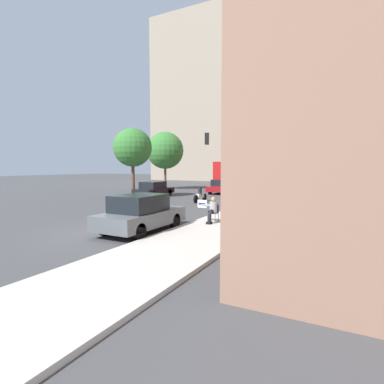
# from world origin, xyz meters

# --- Properties ---
(ground_plane) EXTENTS (160.00, 160.00, 0.00)m
(ground_plane) POSITION_xyz_m (0.00, 0.00, 0.00)
(ground_plane) COLOR #444447
(sidewalk_curb) EXTENTS (3.16, 90.00, 0.12)m
(sidewalk_curb) POSITION_xyz_m (3.57, 15.00, 0.06)
(sidewalk_curb) COLOR beige
(sidewalk_curb) RESTS_ON ground_plane
(building_backdrop_far) EXTENTS (52.00, 12.00, 32.35)m
(building_backdrop_far) POSITION_xyz_m (-2.00, 48.09, 16.18)
(building_backdrop_far) COLOR gray
(building_backdrop_far) RESTS_ON ground_plane
(seated_protester) EXTENTS (0.97, 0.77, 1.18)m
(seated_protester) POSITION_xyz_m (2.97, 3.34, 0.75)
(seated_protester) COLOR #474C56
(seated_protester) RESTS_ON sidewalk_curb
(jogger_on_sidewalk) EXTENTS (0.34, 0.34, 1.82)m
(jogger_on_sidewalk) POSITION_xyz_m (4.17, 6.52, 1.06)
(jogger_on_sidewalk) COLOR #424247
(jogger_on_sidewalk) RESTS_ON sidewalk_curb
(pedestrian_behind) EXTENTS (0.34, 0.34, 1.79)m
(pedestrian_behind) POSITION_xyz_m (2.93, 7.81, 1.04)
(pedestrian_behind) COLOR #334775
(pedestrian_behind) RESTS_ON sidewalk_curb
(protest_banner) EXTENTS (1.93, 0.06, 2.02)m
(protest_banner) POSITION_xyz_m (4.16, 7.60, 1.19)
(protest_banner) COLOR slate
(protest_banner) RESTS_ON sidewalk_curb
(traffic_light_pole) EXTENTS (3.45, 3.22, 5.30)m
(traffic_light_pole) POSITION_xyz_m (1.21, 11.45, 3.76)
(traffic_light_pole) COLOR slate
(traffic_light_pole) RESTS_ON sidewalk_curb
(parked_car_curbside) EXTENTS (1.88, 4.10, 1.55)m
(parked_car_curbside) POSITION_xyz_m (0.92, 0.72, 0.76)
(parked_car_curbside) COLOR #565B60
(parked_car_curbside) RESTS_ON ground_plane
(car_on_road_nearest) EXTENTS (1.81, 4.10, 1.37)m
(car_on_road_nearest) POSITION_xyz_m (-6.96, 12.94, 0.69)
(car_on_road_nearest) COLOR black
(car_on_road_nearest) RESTS_ON ground_plane
(car_on_road_midblock) EXTENTS (1.82, 4.62, 1.41)m
(car_on_road_midblock) POSITION_xyz_m (-2.77, 19.09, 0.71)
(car_on_road_midblock) COLOR maroon
(car_on_road_midblock) RESTS_ON ground_plane
(city_bus_on_road) EXTENTS (2.53, 12.02, 3.27)m
(city_bus_on_road) POSITION_xyz_m (-4.12, 28.48, 1.88)
(city_bus_on_road) COLOR red
(city_bus_on_road) RESTS_ON ground_plane
(motorcycle_on_road) EXTENTS (0.28, 2.11, 1.22)m
(motorcycle_on_road) POSITION_xyz_m (-1.48, 11.22, 0.53)
(motorcycle_on_road) COLOR silver
(motorcycle_on_road) RESTS_ON ground_plane
(street_tree_near_curb) EXTENTS (3.30, 3.30, 5.99)m
(street_tree_near_curb) POSITION_xyz_m (-8.02, 11.39, 4.32)
(street_tree_near_curb) COLOR brown
(street_tree_near_curb) RESTS_ON ground_plane
(street_tree_midblock) EXTENTS (4.38, 4.38, 6.81)m
(street_tree_midblock) POSITION_xyz_m (-10.95, 21.08, 4.61)
(street_tree_midblock) COLOR brown
(street_tree_midblock) RESTS_ON ground_plane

